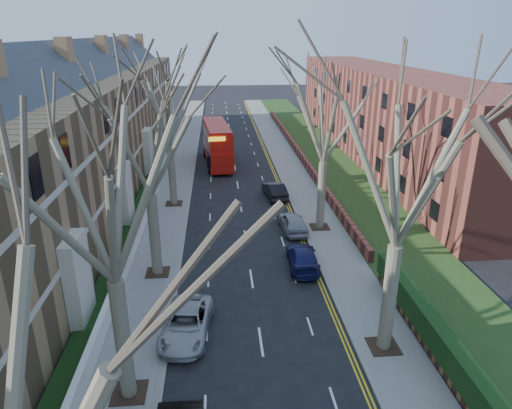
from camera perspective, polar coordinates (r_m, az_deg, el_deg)
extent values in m
cube|color=slate|center=(50.25, -9.51, 4.47)|extent=(3.00, 102.00, 0.12)
cube|color=slate|center=(50.66, 4.18, 4.85)|extent=(3.00, 102.00, 0.12)
cube|color=#94744B|center=(42.81, -21.23, 7.32)|extent=(9.00, 78.00, 10.00)
cube|color=#2D3137|center=(41.96, -22.32, 15.29)|extent=(4.67, 78.00, 4.67)
cube|color=beige|center=(42.13, -15.13, 5.71)|extent=(0.12, 78.00, 0.35)
cube|color=beige|center=(41.39, -15.59, 10.38)|extent=(0.12, 78.00, 0.35)
cube|color=brown|center=(56.26, 15.54, 10.93)|extent=(8.00, 54.00, 10.00)
cube|color=brown|center=(54.62, 5.33, 6.55)|extent=(0.35, 54.00, 0.90)
cube|color=white|center=(42.67, -12.52, 2.08)|extent=(0.30, 78.00, 1.00)
cube|color=#203B15|center=(51.52, 9.15, 5.01)|extent=(6.00, 102.00, 0.06)
cylinder|color=#655E48|center=(19.23, -16.31, -15.96)|extent=(0.64, 0.64, 5.25)
cube|color=#2D2116|center=(20.87, -15.54, -21.73)|extent=(1.40, 1.40, 0.05)
cylinder|color=#655E48|center=(27.81, -12.56, -3.75)|extent=(0.64, 0.64, 5.07)
cube|color=#2D2116|center=(28.94, -12.17, -8.29)|extent=(1.40, 1.40, 0.05)
cylinder|color=#655E48|center=(38.96, -10.45, 3.72)|extent=(0.60, 0.60, 5.25)
cube|color=#2D2116|center=(39.79, -10.21, 0.13)|extent=(1.40, 1.40, 0.05)
cylinder|color=#655E48|center=(21.78, 16.30, -11.21)|extent=(0.64, 0.64, 5.25)
cube|color=#2D2116|center=(23.24, 15.63, -16.69)|extent=(1.40, 1.40, 0.05)
cylinder|color=#655E48|center=(33.92, 8.16, 1.11)|extent=(0.60, 0.60, 5.07)
cube|color=#2D2116|center=(34.85, 7.95, -2.79)|extent=(1.40, 1.40, 0.05)
cube|color=#AD140C|center=(51.31, -4.84, 6.58)|extent=(3.36, 10.66, 2.10)
cube|color=#AD140C|center=(50.85, -4.91, 8.76)|extent=(3.32, 10.14, 1.91)
cube|color=black|center=(51.20, -4.85, 7.05)|extent=(3.31, 9.83, 0.86)
cube|color=black|center=(50.83, -4.91, 8.87)|extent=(3.29, 9.62, 0.86)
imported|color=#A3A2A8|center=(23.24, -8.67, -14.47)|extent=(2.74, 4.97, 1.32)
imported|color=#16174D|center=(29.07, 5.83, -6.60)|extent=(2.06, 4.55, 1.29)
imported|color=#909398|center=(34.00, 4.61, -2.21)|extent=(1.96, 4.28, 1.42)
imported|color=black|center=(40.67, 2.35, 1.77)|extent=(2.01, 4.43, 1.41)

